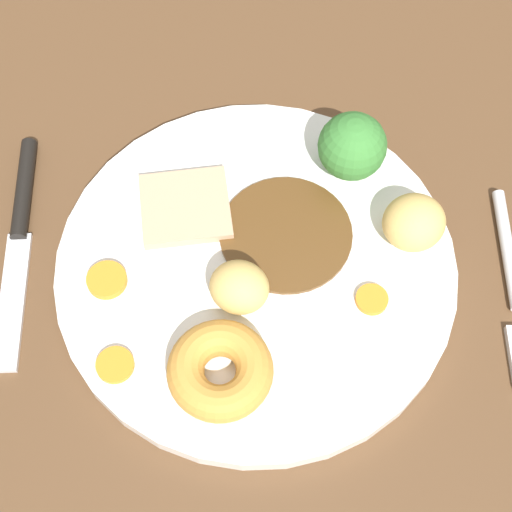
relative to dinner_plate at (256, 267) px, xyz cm
name	(u,v)px	position (x,y,z in cm)	size (l,w,h in cm)	color
dining_table	(308,271)	(-3.76, -1.23, -2.50)	(120.00, 84.00, 3.60)	brown
dinner_plate	(256,267)	(0.00, 0.00, 0.00)	(28.04, 28.04, 1.40)	white
gravy_pool	(286,234)	(-1.98, -2.38, 0.85)	(9.47, 9.47, 0.30)	#563819
meat_slice_main	(185,207)	(5.33, -3.99, 1.10)	(6.31, 5.92, 0.80)	tan
yorkshire_pudding	(220,370)	(1.76, 8.43, 1.90)	(6.81, 6.81, 2.41)	#C68938
roast_potato_left	(239,287)	(0.94, 2.79, 2.44)	(3.67, 4.01, 3.47)	#D8B260
roast_potato_right	(414,222)	(-10.72, -2.79, 2.61)	(4.17, 4.40, 3.82)	#D8B260
carrot_coin_front	(107,280)	(10.11, 2.10, 0.98)	(2.77, 2.77, 0.57)	orange
carrot_coin_back	(115,365)	(8.66, 8.13, 0.91)	(2.50, 2.50, 0.42)	orange
carrot_coin_side	(372,299)	(-8.00, 2.43, 0.93)	(2.22, 2.22, 0.46)	orange
broccoli_floret	(352,147)	(-6.35, -8.20, 3.60)	(4.96, 4.96, 5.45)	#8CB766
knife	(20,228)	(17.38, -2.30, -0.25)	(3.35, 18.55, 1.20)	black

